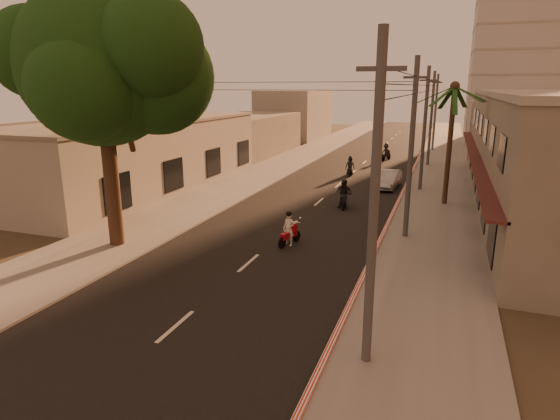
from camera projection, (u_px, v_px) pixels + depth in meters
The scene contains 20 objects.
ground at pixel (229, 280), 18.89m from camera, with size 160.00×160.00×0.00m, color #383023.
road at pixel (338, 185), 37.10m from camera, with size 10.00×140.00×0.02m, color black.
sidewalk_right at pixel (438, 191), 34.65m from camera, with size 5.00×140.00×0.12m, color slate.
sidewalk_left at pixel (251, 178), 39.52m from camera, with size 5.00×140.00×0.12m, color slate.
curb_stripe at pixel (398, 203), 30.87m from camera, with size 0.20×60.00×0.20m, color #AE2212.
shophouse_row at pixel (548, 150), 29.81m from camera, with size 8.80×34.20×7.30m.
left_building at pixel (142, 154), 35.51m from camera, with size 8.20×24.20×5.20m.
distant_tower at pixel (523, 36), 61.09m from camera, with size 12.10×12.10×28.00m.
broadleaf_tree at pixel (110, 66), 20.82m from camera, with size 9.60×8.70×12.10m.
palm_tree at pixel (454, 94), 29.03m from camera, with size 5.00×5.00×8.20m.
utility_poles at pixel (427, 101), 33.41m from camera, with size 1.20×48.26×9.00m.
filler_right at pixel (504, 127), 54.54m from camera, with size 8.00×14.00×6.00m, color gray.
filler_left_near at pixel (247, 135), 53.83m from camera, with size 8.00×14.00×4.40m, color gray.
filler_left_far at pixel (295, 114), 69.88m from camera, with size 8.00×14.00×7.00m, color gray.
scooter_red at pixel (289, 230), 22.86m from camera, with size 0.91×1.76×1.77m.
scooter_mid_a at pixel (344, 195), 29.79m from camera, with size 1.07×1.94×1.91m.
scooter_mid_b at pixel (344, 194), 30.38m from camera, with size 1.14×1.87×1.84m.
scooter_far_a at pixel (350, 167), 40.77m from camera, with size 1.02×1.77×1.76m.
scooter_far_b at pixel (386, 153), 49.02m from camera, with size 1.57×1.81×1.87m.
parked_car at pixel (388, 179), 35.83m from camera, with size 1.69×4.23×1.37m, color #999DA1.
Camera 1 is at (7.84, -15.82, 7.59)m, focal length 30.00 mm.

